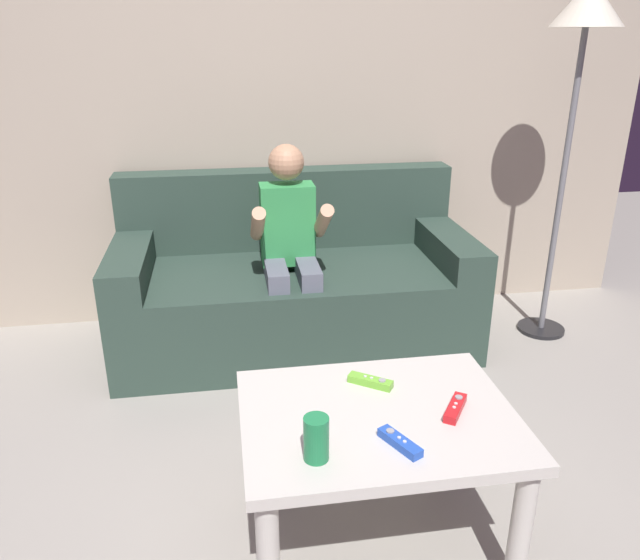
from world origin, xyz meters
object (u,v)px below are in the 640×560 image
at_px(couch, 294,287).
at_px(floor_lamp, 584,34).
at_px(soda_can, 316,439).
at_px(game_remote_red_near_edge, 455,408).
at_px(coffee_table, 378,436).
at_px(person_seated_on_couch, 290,244).
at_px(game_remote_lime_center, 371,381).
at_px(game_remote_blue_far_corner, 400,442).

xyz_separation_m(couch, floor_lamp, (1.30, -0.12, 1.18)).
distance_m(soda_can, floor_lamp, 2.24).
bearing_deg(game_remote_red_near_edge, couch, 101.91).
bearing_deg(game_remote_red_near_edge, coffee_table, 173.07).
distance_m(person_seated_on_couch, soda_can, 1.39).
bearing_deg(game_remote_lime_center, soda_can, -124.16).
relative_size(soda_can, floor_lamp, 0.07).
height_order(couch, game_remote_red_near_edge, couch).
height_order(game_remote_red_near_edge, soda_can, soda_can).
height_order(coffee_table, floor_lamp, floor_lamp).
height_order(couch, soda_can, couch).
relative_size(game_remote_red_near_edge, game_remote_lime_center, 1.01).
relative_size(game_remote_blue_far_corner, floor_lamp, 0.08).
bearing_deg(game_remote_red_near_edge, floor_lamp, 52.27).
bearing_deg(couch, game_remote_lime_center, -85.72).
relative_size(game_remote_lime_center, soda_can, 1.11).
relative_size(game_remote_blue_far_corner, soda_can, 1.16).
bearing_deg(soda_can, person_seated_on_couch, 86.17).
relative_size(couch, person_seated_on_couch, 1.69).
bearing_deg(game_remote_lime_center, couch, 94.28).
relative_size(coffee_table, game_remote_red_near_edge, 5.80).
bearing_deg(floor_lamp, game_remote_lime_center, -137.29).
distance_m(game_remote_red_near_edge, floor_lamp, 1.92).
height_order(game_remote_blue_far_corner, soda_can, soda_can).
xyz_separation_m(coffee_table, soda_can, (-0.21, -0.17, 0.14)).
bearing_deg(couch, game_remote_red_near_edge, -78.09).
height_order(person_seated_on_couch, game_remote_blue_far_corner, person_seated_on_couch).
height_order(coffee_table, soda_can, soda_can).
xyz_separation_m(couch, person_seated_on_couch, (-0.03, -0.18, 0.29)).
bearing_deg(soda_can, floor_lamp, 45.22).
xyz_separation_m(game_remote_lime_center, soda_can, (-0.22, -0.32, 0.05)).
relative_size(game_remote_red_near_edge, game_remote_blue_far_corner, 0.96).
bearing_deg(floor_lamp, game_remote_red_near_edge, -127.73).
bearing_deg(soda_can, game_remote_lime_center, 55.84).
distance_m(couch, floor_lamp, 1.76).
bearing_deg(game_remote_blue_far_corner, floor_lamp, 49.80).
height_order(person_seated_on_couch, floor_lamp, floor_lamp).
height_order(game_remote_red_near_edge, game_remote_blue_far_corner, same).
bearing_deg(game_remote_lime_center, coffee_table, -94.73).
distance_m(game_remote_blue_far_corner, floor_lamp, 2.12).
xyz_separation_m(game_remote_blue_far_corner, floor_lamp, (1.21, 1.43, 1.00)).
relative_size(person_seated_on_couch, soda_can, 8.30).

